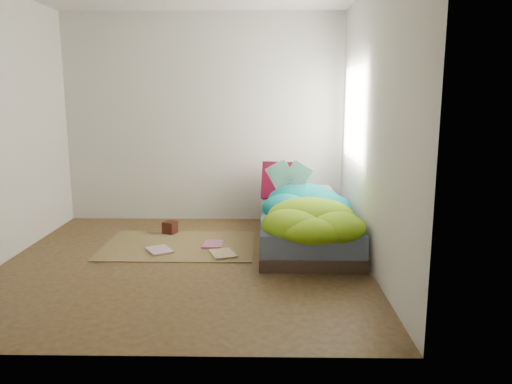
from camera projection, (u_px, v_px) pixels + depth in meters
The scene contains 12 objects.
ground at pixel (185, 263), 4.82m from camera, with size 3.50×3.50×0.00m, color #422B19.
room_walls at pixel (181, 91), 4.51m from camera, with size 3.54×3.54×2.62m.
bed at pixel (305, 227), 5.47m from camera, with size 1.00×2.00×0.34m.
duvet at pixel (308, 201), 5.19m from camera, with size 0.96×1.84×0.34m, color #077378, non-canonical shape.
rug at pixel (179, 245), 5.36m from camera, with size 1.60×1.10×0.01m, color brown.
pillow_floral at pixel (309, 195), 6.01m from camera, with size 0.58×0.36×0.13m, color white.
pillow_magenta at pixel (281, 181), 6.07m from camera, with size 0.45×0.14×0.45m, color #4D0518.
open_book at pixel (290, 166), 5.62m from camera, with size 0.42×0.09×0.26m, color #307C28, non-canonical shape.
wooden_box at pixel (170, 227), 5.80m from camera, with size 0.14×0.14×0.14m, color #35180C.
floor_book_a at pixel (149, 252), 5.08m from camera, with size 0.22×0.30×0.02m, color beige.
floor_book_b at pixel (203, 244), 5.33m from camera, with size 0.21×0.28×0.03m, color #B46885.
floor_book_c at pixel (212, 255), 4.98m from camera, with size 0.22×0.31×0.02m, color tan.
Camera 1 is at (0.77, -4.58, 1.59)m, focal length 35.00 mm.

